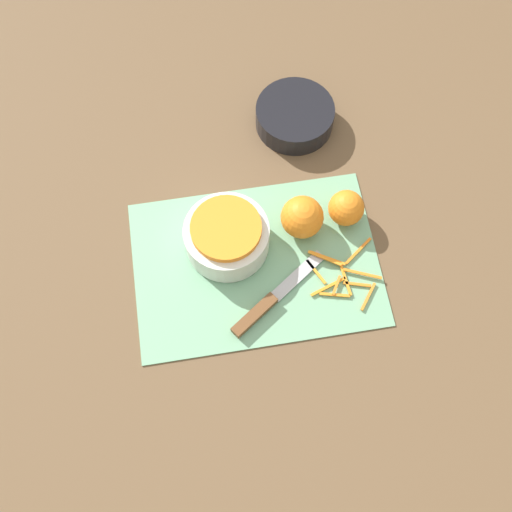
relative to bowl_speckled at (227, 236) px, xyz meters
The scene contains 8 objects.
ground_plane 0.08m from the bowl_speckled, 44.00° to the right, with size 4.00×4.00×0.00m, color brown.
cutting_board 0.08m from the bowl_speckled, 44.00° to the right, with size 0.45×0.32×0.01m.
bowl_speckled is the anchor object (origin of this frame).
bowl_dark 0.31m from the bowl_speckled, 55.33° to the left, with size 0.16×0.16×0.05m.
knife 0.14m from the bowl_speckled, 71.06° to the right, with size 0.19×0.14×0.02m.
orange_left 0.23m from the bowl_speckled, ahead, with size 0.07×0.07×0.07m.
orange_right 0.14m from the bowl_speckled, ahead, with size 0.08×0.08×0.08m.
peel_pile 0.22m from the bowl_speckled, 25.85° to the right, with size 0.14×0.14×0.01m.
Camera 1 is at (-0.07, -0.42, 1.03)m, focal length 42.00 mm.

